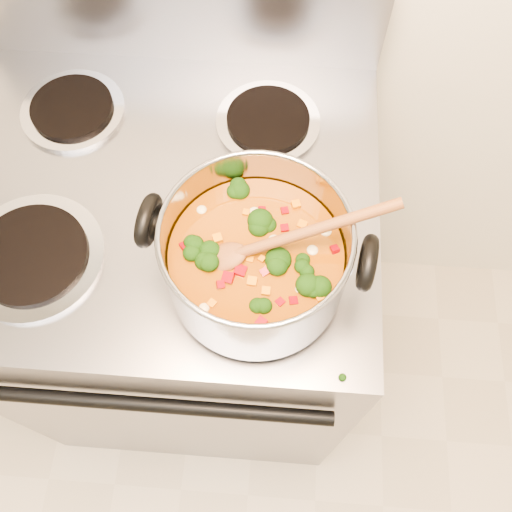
% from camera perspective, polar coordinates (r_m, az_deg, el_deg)
% --- Properties ---
extents(electric_range, '(0.73, 0.66, 1.08)m').
position_cam_1_polar(electric_range, '(1.36, -6.84, -3.41)').
color(electric_range, gray).
rests_on(electric_range, ground).
extents(stockpot, '(0.32, 0.26, 0.16)m').
position_cam_1_polar(stockpot, '(0.79, -0.01, -0.20)').
color(stockpot, '#9E9EA6').
rests_on(stockpot, electric_range).
extents(wooden_spoon, '(0.27, 0.09, 0.12)m').
position_cam_1_polar(wooden_spoon, '(0.76, 1.09, 1.16)').
color(wooden_spoon, brown).
rests_on(wooden_spoon, stockpot).
extents(cooktop_crumbs, '(0.16, 0.03, 0.01)m').
position_cam_1_polar(cooktop_crumbs, '(0.95, -0.12, 7.48)').
color(cooktop_crumbs, black).
rests_on(cooktop_crumbs, electric_range).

